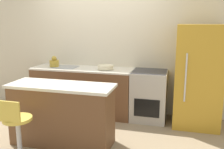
% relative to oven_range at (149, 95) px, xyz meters
% --- Properties ---
extents(ground_plane, '(14.00, 14.00, 0.00)m').
position_rel_oven_range_xyz_m(ground_plane, '(-1.00, -0.33, -0.45)').
color(ground_plane, '#998466').
extents(wall_back, '(8.00, 0.06, 2.60)m').
position_rel_oven_range_xyz_m(wall_back, '(-1.00, 0.34, 0.85)').
color(wall_back, beige).
rests_on(wall_back, ground_plane).
extents(back_counter, '(1.94, 0.62, 0.91)m').
position_rel_oven_range_xyz_m(back_counter, '(-1.29, 0.00, -0.00)').
color(back_counter, brown).
rests_on(back_counter, ground_plane).
extents(kitchen_island, '(1.52, 0.55, 0.90)m').
position_rel_oven_range_xyz_m(kitchen_island, '(-1.11, -1.27, -0.00)').
color(kitchen_island, brown).
rests_on(kitchen_island, ground_plane).
extents(oven_range, '(0.62, 0.63, 0.91)m').
position_rel_oven_range_xyz_m(oven_range, '(0.00, 0.00, 0.00)').
color(oven_range, '#B7B2A8').
rests_on(oven_range, ground_plane).
extents(refrigerator, '(0.75, 0.73, 1.72)m').
position_rel_oven_range_xyz_m(refrigerator, '(0.81, -0.04, 0.41)').
color(refrigerator, gold).
rests_on(refrigerator, ground_plane).
extents(stool_chair, '(0.37, 0.37, 0.85)m').
position_rel_oven_range_xyz_m(stool_chair, '(-1.45, -1.86, -0.03)').
color(stool_chair, '#B7B7BC').
rests_on(stool_chair, ground_plane).
extents(kettle, '(0.18, 0.18, 0.21)m').
position_rel_oven_range_xyz_m(kettle, '(-1.86, -0.03, 0.54)').
color(kettle, '#B29333').
rests_on(kettle, back_counter).
extents(mixing_bowl, '(0.29, 0.29, 0.07)m').
position_rel_oven_range_xyz_m(mixing_bowl, '(-0.82, -0.03, 0.49)').
color(mixing_bowl, beige).
rests_on(mixing_bowl, back_counter).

